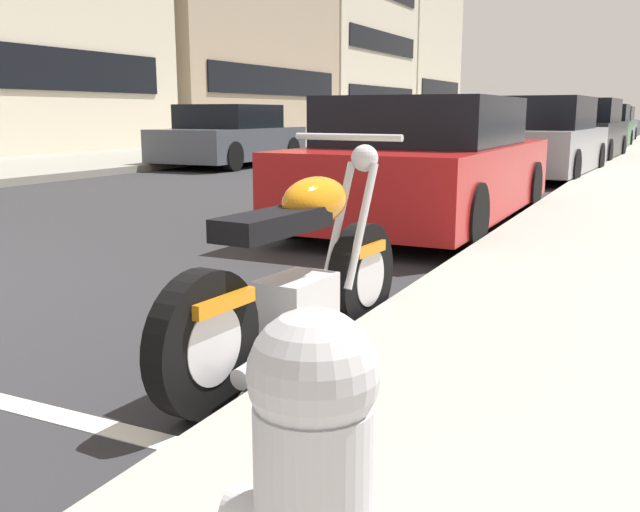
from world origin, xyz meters
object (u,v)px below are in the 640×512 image
parked_motorcycle (299,280)px  parked_car_across_street (427,165)px  fire_hydrant (313,490)px  car_opposite_curb (230,137)px  parked_car_mid_block (581,132)px  parked_car_near_corner (539,140)px  parked_car_at_intersection (610,126)px  parked_car_second_in_row (599,129)px

parked_motorcycle → parked_car_across_street: parked_car_across_street is taller
parked_motorcycle → fire_hydrant: 2.13m
car_opposite_curb → parked_motorcycle: bearing=32.9°
parked_car_mid_block → parked_car_across_street: bearing=-179.2°
parked_car_near_corner → car_opposite_curb: bearing=92.2°
parked_motorcycle → parked_car_at_intersection: bearing=5.7°
parked_car_mid_block → car_opposite_curb: size_ratio=1.06×
parked_car_at_intersection → parked_car_second_in_row: bearing=-178.6°
parked_car_second_in_row → car_opposite_curb: parked_car_second_in_row is taller
parked_car_across_street → parked_car_second_in_row: bearing=-0.6°
parked_car_second_in_row → parked_car_at_intersection: bearing=1.2°
parked_car_at_intersection → car_opposite_curb: parked_car_at_intersection is taller
parked_car_mid_block → parked_car_at_intersection: (11.40, 0.18, -0.04)m
parked_car_at_intersection → car_opposite_curb: 17.86m
parked_car_across_street → parked_car_mid_block: bearing=-1.5°
parked_motorcycle → parked_car_across_street: bearing=14.5°
parked_motorcycle → fire_hydrant: parked_motorcycle is taller
parked_car_mid_block → car_opposite_curb: 8.70m
parked_car_at_intersection → fire_hydrant: bearing=-176.1°
parked_car_near_corner → parked_car_at_intersection: size_ratio=1.04×
car_opposite_curb → parked_car_near_corner: bearing=87.5°
parked_car_at_intersection → car_opposite_curb: (-16.48, 6.88, -0.04)m
parked_car_second_in_row → car_opposite_curb: bearing=148.3°
parked_motorcycle → parked_car_mid_block: (16.00, 0.48, 0.31)m
parked_car_second_in_row → car_opposite_curb: size_ratio=1.05×
parked_car_across_street → parked_car_near_corner: parked_car_near_corner is taller
parked_car_across_street → parked_car_second_in_row: size_ratio=0.99×
parked_car_near_corner → parked_car_mid_block: size_ratio=0.98×
parked_car_mid_block → parked_car_at_intersection: parked_car_mid_block is taller
parked_motorcycle → parked_car_second_in_row: parked_car_second_in_row is taller
fire_hydrant → parked_car_at_intersection: bearing=3.3°
parked_motorcycle → parked_car_second_in_row: 22.02m
parked_car_across_street → parked_car_near_corner: size_ratio=1.00×
parked_car_across_street → fire_hydrant: bearing=-164.0°
parked_car_mid_block → parked_car_second_in_row: (6.01, 0.10, -0.04)m
parked_car_at_intersection → parked_car_mid_block: bearing=-178.5°
parked_car_mid_block → parked_car_second_in_row: bearing=3.3°
parked_car_near_corner → parked_car_at_intersection: bearing=3.0°
parked_motorcycle → car_opposite_curb: 13.27m
parked_car_across_street → parked_car_mid_block: (11.50, -0.32, 0.08)m
parked_car_near_corner → parked_car_at_intersection: (16.57, -0.00, -0.01)m
fire_hydrant → car_opposite_curb: bearing=33.8°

